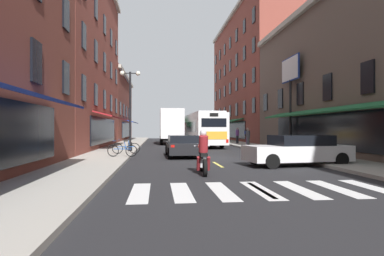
{
  "coord_description": "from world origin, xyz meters",
  "views": [
    {
      "loc": [
        -2.84,
        -18.84,
        1.69
      ],
      "look_at": [
        0.42,
        12.14,
        1.77
      ],
      "focal_mm": 30.78,
      "sensor_mm": 36.0,
      "label": 1
    }
  ],
  "objects_px": {
    "bicycle_near": "(126,148)",
    "pedestrian_far": "(248,137)",
    "pedestrian_near": "(247,135)",
    "street_lamp_twin": "(130,107)",
    "box_truck": "(171,126)",
    "billboard_sign": "(290,79)",
    "transit_bus": "(202,129)",
    "motorcycle_rider": "(203,155)",
    "sedan_far": "(168,136)",
    "sedan_mid": "(183,146)",
    "bicycle_mid": "(122,150)",
    "pedestrian_mid": "(237,135)",
    "sedan_near": "(298,150)"
  },
  "relations": [
    {
      "from": "box_truck",
      "to": "bicycle_mid",
      "type": "xyz_separation_m",
      "value": [
        -3.47,
        -18.19,
        -1.45
      ]
    },
    {
      "from": "bicycle_mid",
      "to": "sedan_far",
      "type": "bearing_deg",
      "value": 83.07
    },
    {
      "from": "billboard_sign",
      "to": "sedan_far",
      "type": "relative_size",
      "value": 1.51
    },
    {
      "from": "bicycle_near",
      "to": "pedestrian_far",
      "type": "height_order",
      "value": "pedestrian_far"
    },
    {
      "from": "box_truck",
      "to": "sedan_mid",
      "type": "distance_m",
      "value": 17.06
    },
    {
      "from": "sedan_near",
      "to": "box_truck",
      "type": "bearing_deg",
      "value": 102.35
    },
    {
      "from": "transit_bus",
      "to": "street_lamp_twin",
      "type": "height_order",
      "value": "street_lamp_twin"
    },
    {
      "from": "bicycle_near",
      "to": "bicycle_mid",
      "type": "relative_size",
      "value": 1.02
    },
    {
      "from": "motorcycle_rider",
      "to": "pedestrian_mid",
      "type": "xyz_separation_m",
      "value": [
        6.88,
        22.53,
        0.3
      ]
    },
    {
      "from": "sedan_far",
      "to": "motorcycle_rider",
      "type": "height_order",
      "value": "motorcycle_rider"
    },
    {
      "from": "pedestrian_near",
      "to": "street_lamp_twin",
      "type": "xyz_separation_m",
      "value": [
        -11.11,
        -9.83,
        2.2
      ]
    },
    {
      "from": "box_truck",
      "to": "sedan_far",
      "type": "xyz_separation_m",
      "value": [
        -0.06,
        9.85,
        -1.29
      ]
    },
    {
      "from": "box_truck",
      "to": "bicycle_near",
      "type": "relative_size",
      "value": 4.79
    },
    {
      "from": "sedan_near",
      "to": "pedestrian_near",
      "type": "relative_size",
      "value": 2.92
    },
    {
      "from": "street_lamp_twin",
      "to": "billboard_sign",
      "type": "bearing_deg",
      "value": 1.86
    },
    {
      "from": "billboard_sign",
      "to": "motorcycle_rider",
      "type": "bearing_deg",
      "value": -125.52
    },
    {
      "from": "billboard_sign",
      "to": "box_truck",
      "type": "height_order",
      "value": "billboard_sign"
    },
    {
      "from": "bicycle_near",
      "to": "bicycle_mid",
      "type": "distance_m",
      "value": 2.27
    },
    {
      "from": "transit_bus",
      "to": "box_truck",
      "type": "height_order",
      "value": "box_truck"
    },
    {
      "from": "pedestrian_mid",
      "to": "pedestrian_far",
      "type": "distance_m",
      "value": 5.0
    },
    {
      "from": "box_truck",
      "to": "pedestrian_near",
      "type": "height_order",
      "value": "box_truck"
    },
    {
      "from": "sedan_far",
      "to": "street_lamp_twin",
      "type": "distance_m",
      "value": 23.71
    },
    {
      "from": "motorcycle_rider",
      "to": "bicycle_near",
      "type": "height_order",
      "value": "motorcycle_rider"
    },
    {
      "from": "transit_bus",
      "to": "box_truck",
      "type": "relative_size",
      "value": 1.48
    },
    {
      "from": "pedestrian_near",
      "to": "pedestrian_mid",
      "type": "bearing_deg",
      "value": -138.79
    },
    {
      "from": "transit_bus",
      "to": "bicycle_mid",
      "type": "xyz_separation_m",
      "value": [
        -6.38,
        -13.66,
        -1.17
      ]
    },
    {
      "from": "sedan_near",
      "to": "street_lamp_twin",
      "type": "bearing_deg",
      "value": 133.28
    },
    {
      "from": "sedan_near",
      "to": "sedan_far",
      "type": "relative_size",
      "value": 1.07
    },
    {
      "from": "transit_bus",
      "to": "sedan_far",
      "type": "relative_size",
      "value": 2.66
    },
    {
      "from": "pedestrian_near",
      "to": "pedestrian_far",
      "type": "distance_m",
      "value": 3.49
    },
    {
      "from": "transit_bus",
      "to": "pedestrian_far",
      "type": "height_order",
      "value": "transit_bus"
    },
    {
      "from": "sedan_mid",
      "to": "pedestrian_near",
      "type": "bearing_deg",
      "value": 60.05
    },
    {
      "from": "sedan_mid",
      "to": "pedestrian_far",
      "type": "bearing_deg",
      "value": 55.57
    },
    {
      "from": "pedestrian_far",
      "to": "transit_bus",
      "type": "bearing_deg",
      "value": -82.73
    },
    {
      "from": "billboard_sign",
      "to": "transit_bus",
      "type": "bearing_deg",
      "value": 122.49
    },
    {
      "from": "billboard_sign",
      "to": "sedan_mid",
      "type": "height_order",
      "value": "billboard_sign"
    },
    {
      "from": "sedan_mid",
      "to": "box_truck",
      "type": "bearing_deg",
      "value": 90.0
    },
    {
      "from": "pedestrian_near",
      "to": "pedestrian_mid",
      "type": "height_order",
      "value": "pedestrian_mid"
    },
    {
      "from": "sedan_near",
      "to": "pedestrian_far",
      "type": "relative_size",
      "value": 3.12
    },
    {
      "from": "sedan_mid",
      "to": "pedestrian_near",
      "type": "xyz_separation_m",
      "value": [
        7.7,
        13.36,
        0.36
      ]
    },
    {
      "from": "billboard_sign",
      "to": "pedestrian_far",
      "type": "relative_size",
      "value": 4.39
    },
    {
      "from": "bicycle_mid",
      "to": "transit_bus",
      "type": "bearing_deg",
      "value": 64.98
    },
    {
      "from": "sedan_near",
      "to": "motorcycle_rider",
      "type": "xyz_separation_m",
      "value": [
        -4.7,
        -2.27,
        -0.01
      ]
    },
    {
      "from": "bicycle_mid",
      "to": "box_truck",
      "type": "bearing_deg",
      "value": 79.21
    },
    {
      "from": "sedan_mid",
      "to": "billboard_sign",
      "type": "bearing_deg",
      "value": 25.03
    },
    {
      "from": "billboard_sign",
      "to": "pedestrian_mid",
      "type": "distance_m",
      "value": 11.99
    },
    {
      "from": "motorcycle_rider",
      "to": "pedestrian_near",
      "type": "height_order",
      "value": "pedestrian_near"
    },
    {
      "from": "sedan_near",
      "to": "bicycle_near",
      "type": "distance_m",
      "value": 10.51
    },
    {
      "from": "transit_bus",
      "to": "sedan_far",
      "type": "xyz_separation_m",
      "value": [
        -2.97,
        14.37,
        -1.01
      ]
    },
    {
      "from": "sedan_mid",
      "to": "sedan_far",
      "type": "distance_m",
      "value": 26.85
    }
  ]
}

